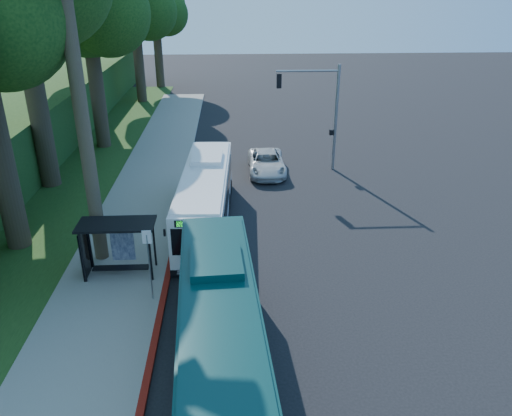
{
  "coord_description": "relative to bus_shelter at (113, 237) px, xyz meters",
  "views": [
    {
      "loc": [
        -2.13,
        -21.93,
        11.73
      ],
      "look_at": [
        -0.93,
        1.0,
        1.28
      ],
      "focal_mm": 35.0,
      "sensor_mm": 36.0,
      "label": 1
    }
  ],
  "objects": [
    {
      "name": "ground",
      "position": [
        7.26,
        2.86,
        -1.81
      ],
      "size": [
        140.0,
        140.0,
        0.0
      ],
      "primitive_type": "plane",
      "color": "black",
      "rests_on": "ground"
    },
    {
      "name": "sidewalk",
      "position": [
        -0.04,
        2.86,
        -1.75
      ],
      "size": [
        4.5,
        70.0,
        0.12
      ],
      "primitive_type": "cube",
      "color": "gray",
      "rests_on": "ground"
    },
    {
      "name": "red_curb",
      "position": [
        2.26,
        -1.14,
        -1.74
      ],
      "size": [
        0.25,
        30.0,
        0.13
      ],
      "primitive_type": "cube",
      "color": "maroon",
      "rests_on": "ground"
    },
    {
      "name": "grass_verge",
      "position": [
        -5.74,
        7.86,
        -1.78
      ],
      "size": [
        8.0,
        70.0,
        0.06
      ],
      "primitive_type": "cube",
      "color": "#234719",
      "rests_on": "ground"
    },
    {
      "name": "bus_shelter",
      "position": [
        0.0,
        0.0,
        0.0
      ],
      "size": [
        3.2,
        1.51,
        2.55
      ],
      "color": "black",
      "rests_on": "ground"
    },
    {
      "name": "stop_sign_pole",
      "position": [
        1.86,
        -2.14,
        0.28
      ],
      "size": [
        0.35,
        0.06,
        3.17
      ],
      "color": "gray",
      "rests_on": "ground"
    },
    {
      "name": "traffic_signal_pole",
      "position": [
        11.04,
        12.86,
        2.62
      ],
      "size": [
        4.1,
        0.3,
        7.0
      ],
      "color": "gray",
      "rests_on": "ground"
    },
    {
      "name": "tree_2",
      "position": [
        -4.64,
        18.84,
        8.67
      ],
      "size": [
        8.82,
        8.4,
        15.12
      ],
      "color": "#382B1E",
      "rests_on": "ground"
    },
    {
      "name": "tree_4",
      "position": [
        -4.14,
        34.84,
        7.92
      ],
      "size": [
        8.4,
        8.0,
        14.14
      ],
      "color": "#382B1E",
      "rests_on": "ground"
    },
    {
      "name": "tree_5",
      "position": [
        -3.16,
        42.84,
        7.16
      ],
      "size": [
        7.35,
        7.0,
        12.86
      ],
      "color": "#382B1E",
      "rests_on": "ground"
    },
    {
      "name": "white_bus",
      "position": [
        3.76,
        4.9,
        -0.24
      ],
      "size": [
        2.75,
        10.87,
        3.21
      ],
      "rotation": [
        0.0,
        0.0,
        -0.04
      ],
      "color": "white",
      "rests_on": "ground"
    },
    {
      "name": "teal_bus",
      "position": [
        4.65,
        -6.42,
        -0.14
      ],
      "size": [
        3.1,
        11.6,
        3.42
      ],
      "rotation": [
        0.0,
        0.0,
        0.06
      ],
      "color": "#093434",
      "rests_on": "ground"
    },
    {
      "name": "pickup",
      "position": [
        7.48,
        12.39,
        -1.1
      ],
      "size": [
        2.36,
        5.11,
        1.42
      ],
      "primitive_type": "imported",
      "rotation": [
        0.0,
        0.0,
        -0.0
      ],
      "color": "silver",
      "rests_on": "ground"
    }
  ]
}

